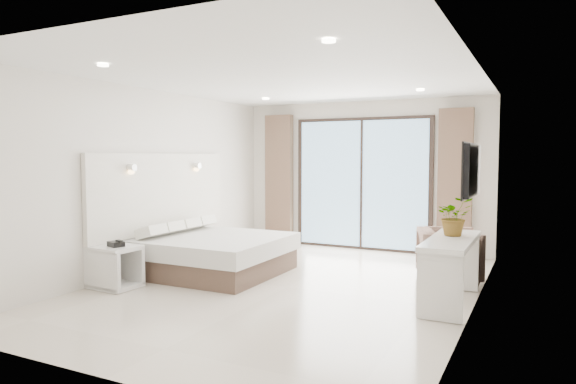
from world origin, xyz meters
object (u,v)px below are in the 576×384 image
Objects in this scene: nightstand at (115,267)px; console_desk at (451,256)px; bed at (212,253)px; armchair at (449,252)px.

nightstand is 0.40× the size of console_desk.
armchair is (3.19, 1.00, 0.12)m from bed.
console_desk is at bearing 171.16° from armchair.
bed is 3.34m from armchair.
nightstand is 4.46m from armchair.
nightstand is (-0.65, -1.27, -0.01)m from bed.
console_desk is 1.92× the size of armchair.
armchair is at bearing 33.97° from nightstand.
console_desk reaches higher than bed.
console_desk is at bearing 19.57° from nightstand.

